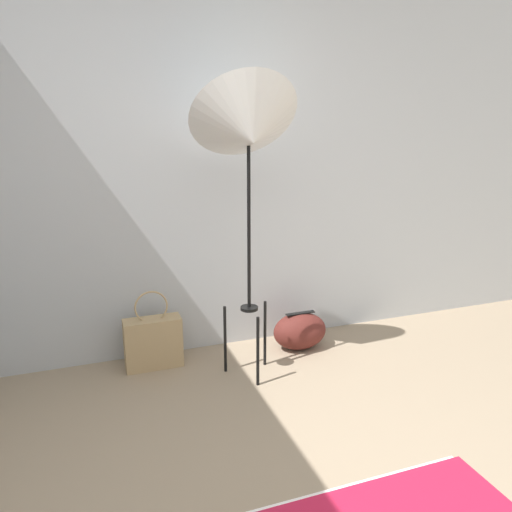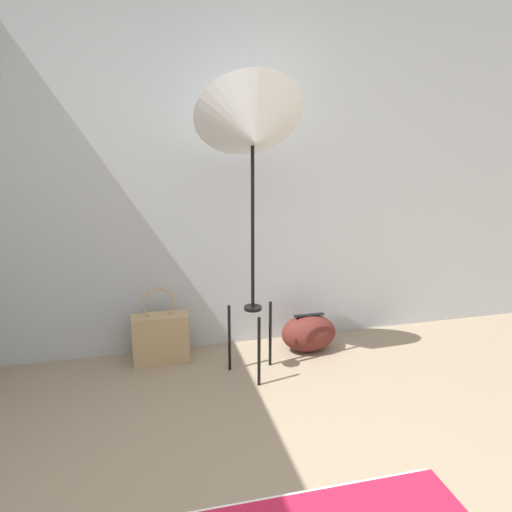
{
  "view_description": "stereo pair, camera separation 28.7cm",
  "coord_description": "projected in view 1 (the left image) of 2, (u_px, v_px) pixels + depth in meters",
  "views": [
    {
      "loc": [
        -0.7,
        -1.07,
        1.61
      ],
      "look_at": [
        0.24,
        1.53,
        0.87
      ],
      "focal_mm": 35.0,
      "sensor_mm": 36.0,
      "label": 1
    },
    {
      "loc": [
        -0.43,
        -1.16,
        1.61
      ],
      "look_at": [
        0.24,
        1.53,
        0.87
      ],
      "focal_mm": 35.0,
      "sensor_mm": 36.0,
      "label": 2
    }
  ],
  "objects": [
    {
      "name": "photo_umbrella",
      "position": [
        249.0,
        131.0,
        2.91
      ],
      "size": [
        0.67,
        0.62,
        1.9
      ],
      "color": "black",
      "rests_on": "ground_plane"
    },
    {
      "name": "duffel_bag",
      "position": [
        300.0,
        331.0,
        3.65
      ],
      "size": [
        0.4,
        0.27,
        0.28
      ],
      "color": "#5B231E",
      "rests_on": "ground_plane"
    },
    {
      "name": "tote_bag",
      "position": [
        153.0,
        342.0,
        3.36
      ],
      "size": [
        0.38,
        0.14,
        0.54
      ],
      "color": "tan",
      "rests_on": "ground_plane"
    },
    {
      "name": "wall_back",
      "position": [
        184.0,
        170.0,
        3.36
      ],
      "size": [
        8.0,
        0.05,
        2.6
      ],
      "color": "#B7BCC1",
      "rests_on": "ground_plane"
    }
  ]
}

